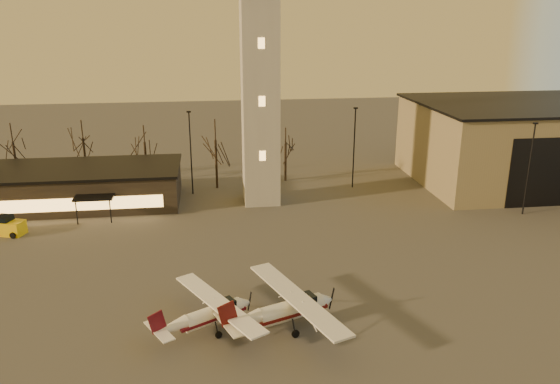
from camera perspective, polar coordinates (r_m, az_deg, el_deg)
The scene contains 9 objects.
ground at distance 37.05m, azimuth 2.85°, elevation -16.11°, with size 220.00×220.00×0.00m, color #454240.
control_tower at distance 60.57m, azimuth -2.13°, elevation 13.78°, with size 6.80×6.80×32.60m.
hangar at distance 78.11m, azimuth 25.06°, elevation 4.77°, with size 30.60×20.60×10.30m.
terminal at distance 66.83m, azimuth -21.28°, elevation 0.57°, with size 25.40×12.20×4.30m.
light_poles at distance 63.35m, azimuth -1.66°, elevation 3.96°, with size 58.50×12.25×10.14m.
tree_row at distance 71.30m, azimuth -13.84°, elevation 5.47°, with size 37.20×9.20×8.80m.
cessna_front at distance 38.78m, azimuth 1.25°, elevation -12.48°, with size 9.39×11.43×3.22m.
cessna_rear at distance 38.86m, azimuth -6.84°, elevation -12.77°, with size 8.14×9.59×2.83m.
service_cart at distance 60.49m, azimuth -26.54°, elevation -3.33°, with size 3.37×2.65×1.91m.
Camera 1 is at (-5.80, -30.13, 20.77)m, focal length 35.00 mm.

